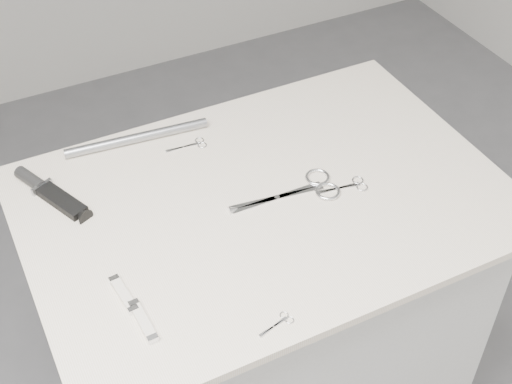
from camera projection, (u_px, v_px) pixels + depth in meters
name	position (u px, v px, depth m)	size (l,w,h in m)	color
plinth	(264.00, 333.00, 1.80)	(0.90, 0.60, 0.90)	silver
display_board	(266.00, 201.00, 1.49)	(1.00, 0.70, 0.02)	beige
large_shears	(306.00, 189.00, 1.50)	(0.24, 0.10, 0.01)	silver
embroidery_scissors_a	(350.00, 186.00, 1.51)	(0.11, 0.05, 0.00)	silver
embroidery_scissors_b	(192.00, 145.00, 1.62)	(0.09, 0.04, 0.00)	silver
tiny_scissors	(279.00, 323.00, 1.25)	(0.07, 0.03, 0.00)	silver
sheathed_knife	(47.00, 191.00, 1.49)	(0.11, 0.20, 0.03)	black
pocket_knife_a	(124.00, 294.00, 1.29)	(0.03, 0.10, 0.01)	beige
pocket_knife_b	(143.00, 321.00, 1.24)	(0.03, 0.10, 0.01)	beige
metal_rail	(137.00, 138.00, 1.62)	(0.02, 0.02, 0.33)	gray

